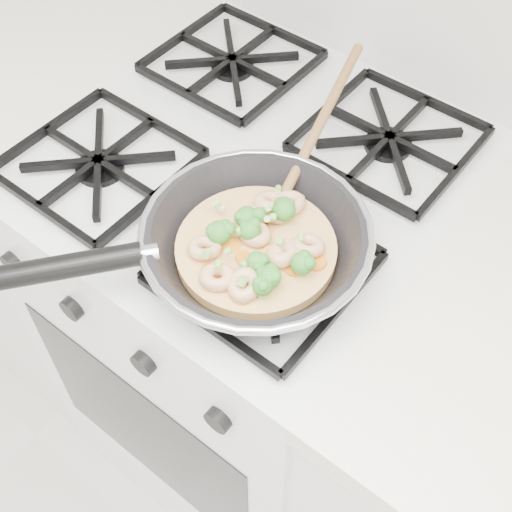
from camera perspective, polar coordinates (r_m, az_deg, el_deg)
The scene contains 2 objects.
stove at distance 1.35m, azimuth -0.62°, elevation -5.33°, with size 0.60×0.60×0.92m.
skillet at distance 0.83m, azimuth -0.23°, elevation 1.12°, with size 0.35×0.59×0.10m.
Camera 1 is at (0.46, 1.14, 1.60)m, focal length 47.82 mm.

